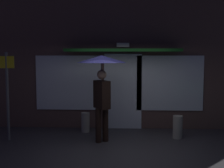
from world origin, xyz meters
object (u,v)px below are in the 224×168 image
(person_with_umbrella, at_px, (102,74))
(sidewalk_bollard, at_px, (178,127))
(street_sign_post, at_px, (7,91))
(sidewalk_bollard_2, at_px, (85,122))

(person_with_umbrella, distance_m, sidewalk_bollard, 2.44)
(person_with_umbrella, relative_size, sidewalk_bollard, 3.63)
(street_sign_post, relative_size, sidewalk_bollard, 3.76)
(person_with_umbrella, height_order, sidewalk_bollard, person_with_umbrella)
(sidewalk_bollard, height_order, sidewalk_bollard_2, sidewalk_bollard)
(person_with_umbrella, height_order, sidewalk_bollard_2, person_with_umbrella)
(sidewalk_bollard, bearing_deg, sidewalk_bollard_2, 168.28)
(person_with_umbrella, xyz_separation_m, sidewalk_bollard, (1.95, 0.40, -1.41))
(sidewalk_bollard, distance_m, sidewalk_bollard_2, 2.54)
(person_with_umbrella, xyz_separation_m, sidewalk_bollard_2, (-0.54, 0.92, -1.43))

